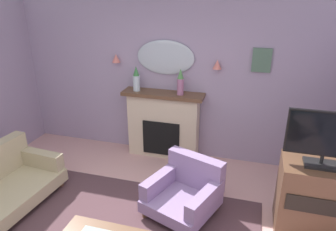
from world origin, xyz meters
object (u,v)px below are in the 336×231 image
wall_sconce_left (116,58)px  framed_picture (262,60)px  armchair_near_fireplace (186,191)px  tv_cabinet (313,198)px  fireplace (163,125)px  wall_mirror (165,57)px  wall_sconce_right (217,64)px  mantel_vase_right (180,82)px  mantel_vase_left (136,79)px  tv_flatscreen (326,138)px

wall_sconce_left → framed_picture: (2.35, 0.06, 0.09)m
wall_sconce_left → armchair_near_fireplace: wall_sconce_left is taller
tv_cabinet → fireplace: bearing=150.4°
wall_mirror → fireplace: bearing=-90.0°
wall_sconce_right → tv_cabinet: wall_sconce_right is taller
tv_cabinet → wall_sconce_right: bearing=135.5°
mantel_vase_right → wall_mirror: size_ratio=0.44×
armchair_near_fireplace → mantel_vase_left: bearing=131.2°
wall_mirror → armchair_near_fireplace: size_ratio=0.92×
tv_flatscreen → fireplace: bearing=150.0°
mantel_vase_right → tv_cabinet: mantel_vase_right is taller
wall_mirror → wall_sconce_right: bearing=-3.4°
fireplace → framed_picture: 1.91m
fireplace → mantel_vase_left: mantel_vase_left is taller
mantel_vase_left → tv_flatscreen: mantel_vase_left is taller
tv_cabinet → tv_flatscreen: tv_flatscreen is taller
tv_cabinet → mantel_vase_left: bearing=155.1°
framed_picture → wall_sconce_left: bearing=-178.5°
mantel_vase_right → tv_cabinet: (1.94, -1.25, -0.92)m
fireplace → wall_mirror: 1.15m
mantel_vase_left → wall_sconce_left: wall_sconce_left is taller
framed_picture → tv_flatscreen: (0.74, -1.45, -0.50)m
wall_mirror → mantel_vase_right: bearing=-29.5°
framed_picture → tv_flatscreen: size_ratio=0.43×
mantel_vase_left → tv_cabinet: (2.69, -1.25, -0.90)m
wall_sconce_right → tv_flatscreen: (1.39, -1.39, -0.41)m
framed_picture → tv_cabinet: framed_picture is taller
mantel_vase_left → framed_picture: framed_picture is taller
wall_mirror → wall_sconce_left: (-0.85, -0.05, -0.05)m
armchair_near_fireplace → tv_flatscreen: tv_flatscreen is taller
armchair_near_fireplace → tv_cabinet: size_ratio=1.16×
mantel_vase_right → wall_sconce_right: size_ratio=3.04×
fireplace → wall_sconce_right: bearing=6.2°
tv_cabinet → wall_mirror: bearing=147.7°
framed_picture → fireplace: bearing=-174.2°
mantel_vase_right → armchair_near_fireplace: bearing=-72.7°
wall_mirror → armchair_near_fireplace: 2.17m
fireplace → tv_flatscreen: bearing=-30.0°
wall_sconce_right → tv_flatscreen: wall_sconce_right is taller
mantel_vase_right → wall_sconce_left: size_ratio=3.04×
fireplace → armchair_near_fireplace: (0.71, -1.36, -0.27)m
mantel_vase_right → tv_cabinet: 2.48m
wall_mirror → tv_flatscreen: size_ratio=1.14×
wall_sconce_left → tv_cabinet: wall_sconce_left is taller
wall_sconce_left → armchair_near_fireplace: bearing=-42.8°
mantel_vase_right → wall_sconce_right: wall_sconce_right is taller
armchair_near_fireplace → wall_sconce_left: bearing=137.2°
fireplace → tv_cabinet: 2.58m
wall_mirror → framed_picture: (1.50, 0.01, 0.04)m
fireplace → wall_sconce_left: size_ratio=9.71×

